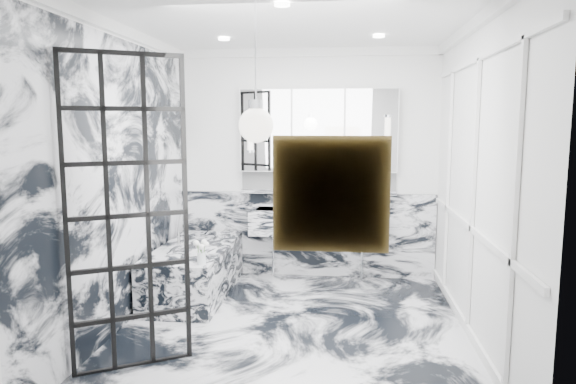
# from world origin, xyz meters

# --- Properties ---
(floor) EXTENTS (3.60, 3.60, 0.00)m
(floor) POSITION_xyz_m (0.00, 0.00, 0.00)
(floor) COLOR silver
(floor) RESTS_ON ground
(ceiling) EXTENTS (3.60, 3.60, 0.00)m
(ceiling) POSITION_xyz_m (0.00, 0.00, 2.80)
(ceiling) COLOR white
(ceiling) RESTS_ON wall_back
(wall_back) EXTENTS (3.60, 0.00, 3.60)m
(wall_back) POSITION_xyz_m (0.00, 1.80, 1.40)
(wall_back) COLOR white
(wall_back) RESTS_ON floor
(wall_front) EXTENTS (3.60, 0.00, 3.60)m
(wall_front) POSITION_xyz_m (0.00, -1.80, 1.40)
(wall_front) COLOR white
(wall_front) RESTS_ON floor
(wall_left) EXTENTS (0.00, 3.60, 3.60)m
(wall_left) POSITION_xyz_m (-1.60, 0.00, 1.40)
(wall_left) COLOR white
(wall_left) RESTS_ON floor
(wall_right) EXTENTS (0.00, 3.60, 3.60)m
(wall_right) POSITION_xyz_m (1.60, 0.00, 1.40)
(wall_right) COLOR white
(wall_right) RESTS_ON floor
(marble_clad_back) EXTENTS (3.18, 0.05, 1.05)m
(marble_clad_back) POSITION_xyz_m (0.00, 1.78, 0.53)
(marble_clad_back) COLOR silver
(marble_clad_back) RESTS_ON floor
(marble_clad_left) EXTENTS (0.02, 3.56, 2.68)m
(marble_clad_left) POSITION_xyz_m (-1.59, 0.00, 1.34)
(marble_clad_left) COLOR silver
(marble_clad_left) RESTS_ON floor
(panel_molding) EXTENTS (0.03, 3.40, 2.30)m
(panel_molding) POSITION_xyz_m (1.58, 0.00, 1.30)
(panel_molding) COLOR white
(panel_molding) RESTS_ON floor
(soap_bottle_a) EXTENTS (0.10, 0.11, 0.21)m
(soap_bottle_a) POSITION_xyz_m (0.38, 1.71, 1.20)
(soap_bottle_a) COLOR #8C5919
(soap_bottle_a) RESTS_ON ledge
(soap_bottle_b) EXTENTS (0.09, 0.09, 0.17)m
(soap_bottle_b) POSITION_xyz_m (0.61, 1.71, 1.17)
(soap_bottle_b) COLOR #4C4C51
(soap_bottle_b) RESTS_ON ledge
(soap_bottle_c) EXTENTS (0.15, 0.15, 0.15)m
(soap_bottle_c) POSITION_xyz_m (0.65, 1.71, 1.16)
(soap_bottle_c) COLOR silver
(soap_bottle_c) RESTS_ON ledge
(face_pot) EXTENTS (0.15, 0.15, 0.15)m
(face_pot) POSITION_xyz_m (0.27, 1.71, 1.17)
(face_pot) COLOR white
(face_pot) RESTS_ON ledge
(amber_bottle) EXTENTS (0.04, 0.04, 0.10)m
(amber_bottle) POSITION_xyz_m (0.52, 1.71, 1.14)
(amber_bottle) COLOR #8C5919
(amber_bottle) RESTS_ON ledge
(flower_vase) EXTENTS (0.08, 0.08, 0.12)m
(flower_vase) POSITION_xyz_m (-0.89, 0.19, 0.61)
(flower_vase) COLOR silver
(flower_vase) RESTS_ON bathtub
(crittall_door) EXTENTS (0.78, 0.47, 2.42)m
(crittall_door) POSITION_xyz_m (-1.16, -0.83, 1.21)
(crittall_door) COLOR black
(crittall_door) RESTS_ON floor
(artwork) EXTENTS (0.53, 0.05, 0.53)m
(artwork) POSITION_xyz_m (0.41, -1.76, 1.53)
(artwork) COLOR #C75F14
(artwork) RESTS_ON wall_front
(pendant_light) EXTENTS (0.24, 0.24, 0.24)m
(pendant_light) POSITION_xyz_m (-0.12, -1.07, 1.89)
(pendant_light) COLOR white
(pendant_light) RESTS_ON ceiling
(trough_sink) EXTENTS (1.60, 0.45, 0.30)m
(trough_sink) POSITION_xyz_m (0.15, 1.55, 0.73)
(trough_sink) COLOR silver
(trough_sink) RESTS_ON wall_back
(ledge) EXTENTS (1.90, 0.14, 0.04)m
(ledge) POSITION_xyz_m (0.15, 1.72, 1.07)
(ledge) COLOR silver
(ledge) RESTS_ON wall_back
(subway_tile) EXTENTS (1.90, 0.03, 0.23)m
(subway_tile) POSITION_xyz_m (0.15, 1.78, 1.21)
(subway_tile) COLOR white
(subway_tile) RESTS_ON wall_back
(mirror_cabinet) EXTENTS (1.90, 0.16, 1.00)m
(mirror_cabinet) POSITION_xyz_m (0.15, 1.73, 1.82)
(mirror_cabinet) COLOR white
(mirror_cabinet) RESTS_ON wall_back
(sconce_left) EXTENTS (0.07, 0.07, 0.40)m
(sconce_left) POSITION_xyz_m (-0.67, 1.63, 1.78)
(sconce_left) COLOR white
(sconce_left) RESTS_ON mirror_cabinet
(sconce_right) EXTENTS (0.07, 0.07, 0.40)m
(sconce_right) POSITION_xyz_m (0.97, 1.63, 1.78)
(sconce_right) COLOR white
(sconce_right) RESTS_ON mirror_cabinet
(bathtub) EXTENTS (0.75, 1.65, 0.55)m
(bathtub) POSITION_xyz_m (-1.18, 0.90, 0.28)
(bathtub) COLOR silver
(bathtub) RESTS_ON floor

